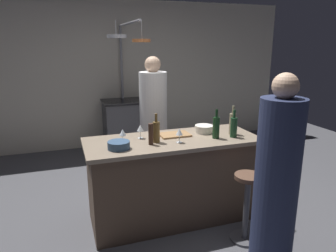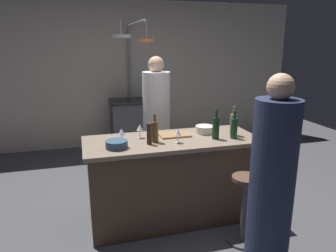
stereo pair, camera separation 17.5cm
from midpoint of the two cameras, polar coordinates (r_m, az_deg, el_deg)
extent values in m
plane|color=#4C4C51|center=(3.61, -0.65, -16.14)|extent=(9.00, 9.00, 0.00)
cube|color=beige|center=(5.90, -9.49, 9.16)|extent=(6.40, 0.16, 2.60)
cube|color=brown|center=(3.41, -0.67, -9.93)|extent=(1.72, 0.66, 0.86)
cube|color=gray|center=(3.25, -0.69, -2.70)|extent=(1.80, 0.72, 0.04)
cube|color=#47474C|center=(5.66, -8.44, 0.02)|extent=(0.76, 0.60, 0.86)
cube|color=black|center=(5.57, -8.62, 4.45)|extent=(0.80, 0.64, 0.03)
cylinder|color=white|center=(4.17, -3.86, -0.59)|extent=(0.36, 0.36, 1.51)
sphere|color=#D8AD8C|center=(4.03, -4.06, 11.08)|extent=(0.21, 0.21, 0.21)
cylinder|color=#4C4C51|center=(3.32, 12.13, -19.32)|extent=(0.28, 0.28, 0.02)
cylinder|color=#4C4C51|center=(3.15, 12.45, -14.49)|extent=(0.06, 0.06, 0.62)
cylinder|color=brown|center=(3.01, 12.80, -9.02)|extent=(0.26, 0.26, 0.04)
cylinder|color=#262D4C|center=(2.68, 17.19, -10.75)|extent=(0.35, 0.35, 1.46)
sphere|color=#D8AD8C|center=(2.45, 18.64, 6.88)|extent=(0.20, 0.20, 0.20)
cylinder|color=gray|center=(5.78, -9.15, 6.81)|extent=(0.04, 0.04, 2.15)
cylinder|color=gray|center=(5.02, -8.16, 17.98)|extent=(0.04, 1.45, 0.04)
cylinder|color=gray|center=(4.36, -10.48, 15.73)|extent=(0.26, 0.26, 0.04)
cylinder|color=gray|center=(4.40, -10.64, 17.03)|extent=(0.01, 0.01, 0.20)
cylinder|color=#B26638|center=(4.49, -6.02, 15.17)|extent=(0.26, 0.26, 0.04)
cylinder|color=gray|center=(4.47, -5.99, 16.82)|extent=(0.01, 0.01, 0.26)
cylinder|color=brown|center=(5.13, 13.04, -5.88)|extent=(0.24, 0.24, 0.16)
sphere|color=#2D6633|center=(5.05, 13.21, -3.12)|extent=(0.36, 0.36, 0.36)
cube|color=#997047|center=(3.36, -0.29, -1.59)|extent=(0.32, 0.22, 0.02)
cylinder|color=#382319|center=(3.04, -4.79, -1.49)|extent=(0.05, 0.05, 0.21)
cylinder|color=gray|center=(3.43, 10.20, 0.36)|extent=(0.07, 0.07, 0.23)
cylinder|color=gray|center=(3.40, 10.32, 2.91)|extent=(0.03, 0.03, 0.08)
cylinder|color=brown|center=(3.11, -3.77, -1.15)|extent=(0.07, 0.07, 0.21)
cylinder|color=brown|center=(3.07, -3.81, 1.47)|extent=(0.03, 0.03, 0.08)
cylinder|color=#193D23|center=(3.33, 10.37, -0.29)|extent=(0.07, 0.07, 0.21)
cylinder|color=#193D23|center=(3.30, 10.49, 2.16)|extent=(0.03, 0.03, 0.08)
cylinder|color=#143319|center=(3.26, 7.21, -0.33)|extent=(0.07, 0.07, 0.22)
cylinder|color=#143319|center=(3.23, 7.29, 2.30)|extent=(0.03, 0.03, 0.08)
cylinder|color=silver|center=(3.28, -6.55, -2.22)|extent=(0.06, 0.06, 0.01)
cylinder|color=silver|center=(3.27, -6.57, -1.54)|extent=(0.01, 0.01, 0.07)
cone|color=silver|center=(3.25, -6.61, -0.35)|extent=(0.07, 0.07, 0.06)
cylinder|color=silver|center=(3.12, 0.44, -3.00)|extent=(0.06, 0.06, 0.01)
cylinder|color=silver|center=(3.11, 0.44, -2.29)|extent=(0.01, 0.01, 0.07)
cone|color=silver|center=(3.09, 0.44, -1.05)|extent=(0.07, 0.07, 0.06)
cylinder|color=silver|center=(3.14, -9.74, -3.09)|extent=(0.06, 0.06, 0.01)
cylinder|color=silver|center=(3.13, -9.78, -2.38)|extent=(0.01, 0.01, 0.07)
cone|color=silver|center=(3.11, -9.83, -1.15)|extent=(0.07, 0.07, 0.06)
cylinder|color=#334C6B|center=(2.98, -10.61, -3.45)|extent=(0.21, 0.21, 0.07)
cylinder|color=silver|center=(3.47, 5.12, -0.55)|extent=(0.20, 0.20, 0.08)
camera|label=1|loc=(0.09, -91.50, -0.39)|focal=33.58mm
camera|label=2|loc=(0.09, 88.50, 0.39)|focal=33.58mm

